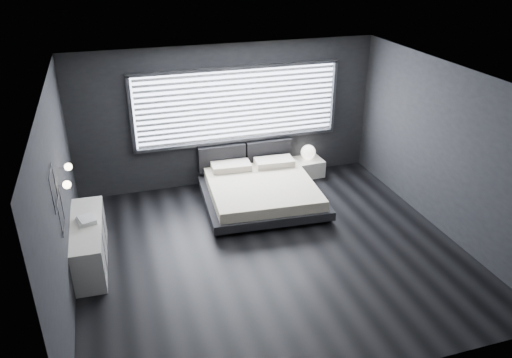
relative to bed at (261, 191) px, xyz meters
name	(u,v)px	position (x,y,z in m)	size (l,w,h in m)	color
room	(273,173)	(-0.34, -1.59, 1.14)	(6.04, 6.00, 2.80)	black
window	(238,105)	(-0.14, 1.11, 1.35)	(4.14, 0.09, 1.52)	white
headboard	(246,155)	(0.00, 1.05, 0.31)	(1.96, 0.16, 0.52)	black
sconce_near	(67,185)	(-3.22, -1.54, 1.34)	(0.18, 0.11, 0.11)	silver
sconce_far	(68,167)	(-3.22, -0.94, 1.34)	(0.18, 0.11, 0.11)	silver
wall_art_upper	(53,189)	(-3.31, -2.14, 1.59)	(0.01, 0.48, 0.48)	#47474C
wall_art_lower	(61,213)	(-3.31, -1.89, 1.12)	(0.01, 0.48, 0.48)	#47474C
bed	(261,191)	(0.00, 0.00, 0.00)	(2.29, 2.20, 0.56)	black
nightstand	(307,167)	(1.31, 0.91, -0.08)	(0.61, 0.51, 0.35)	silver
orb_lamp	(308,152)	(1.33, 0.95, 0.25)	(0.30, 0.30, 0.30)	white
dresser	(89,243)	(-3.11, -1.04, 0.09)	(0.55, 1.75, 0.69)	silver
book_stack	(86,220)	(-3.09, -0.99, 0.47)	(0.32, 0.39, 0.07)	silver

